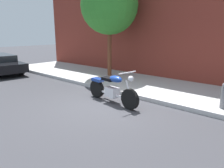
% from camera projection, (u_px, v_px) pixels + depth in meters
% --- Properties ---
extents(ground_plane, '(60.00, 60.00, 0.00)m').
position_uv_depth(ground_plane, '(104.00, 106.00, 6.83)').
color(ground_plane, '#38383D').
extents(sidewalk, '(18.64, 3.32, 0.14)m').
position_uv_depth(sidewalk, '(153.00, 87.00, 8.95)').
color(sidewalk, '#B2B2B2').
rests_on(sidewalk, ground).
extents(building_facade, '(18.64, 0.50, 7.15)m').
position_uv_depth(building_facade, '(179.00, 2.00, 9.50)').
color(building_facade, maroon).
rests_on(building_facade, ground).
extents(motorcycle, '(2.27, 0.72, 1.13)m').
position_uv_depth(motorcycle, '(112.00, 90.00, 7.02)').
color(motorcycle, black).
rests_on(motorcycle, ground).
extents(street_tree, '(2.72, 2.72, 4.86)m').
position_uv_depth(street_tree, '(109.00, 6.00, 10.06)').
color(street_tree, brown).
rests_on(street_tree, ground).
extents(fire_hydrant, '(0.20, 0.20, 0.91)m').
position_uv_depth(fire_hydrant, '(224.00, 98.00, 6.14)').
color(fire_hydrant, slate).
rests_on(fire_hydrant, ground).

